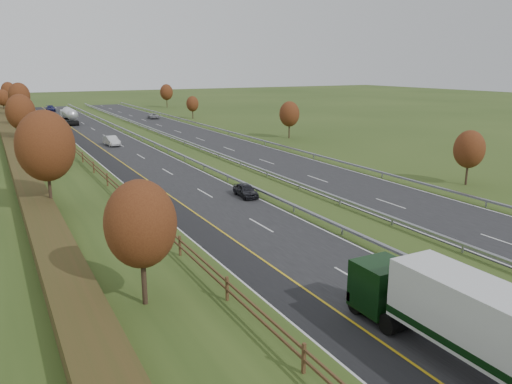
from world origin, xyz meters
TOP-DOWN VIEW (x-y plane):
  - ground at (8.00, 55.00)m, footprint 400.00×400.00m
  - near_carriageway at (0.00, 60.00)m, footprint 10.50×200.00m
  - far_carriageway at (16.50, 60.00)m, footprint 10.50×200.00m
  - hard_shoulder at (-3.75, 60.00)m, footprint 3.00×200.00m
  - lane_markings at (6.40, 59.88)m, footprint 26.75×200.00m
  - embankment_left at (-13.00, 60.00)m, footprint 12.00×200.00m
  - hedge_left at (-15.00, 60.00)m, footprint 2.20×180.00m
  - fence_left at (-8.50, 59.59)m, footprint 0.12×189.06m
  - median_barrier_near at (5.70, 60.00)m, footprint 0.32×200.00m
  - median_barrier_far at (10.80, 60.00)m, footprint 0.32×200.00m
  - outer_barrier_far at (22.30, 60.00)m, footprint 0.32×200.00m
  - trees_left at (-12.64, 56.63)m, footprint 6.64×164.30m
  - trees_far at (29.80, 89.21)m, footprint 8.45×118.60m
  - box_lorry at (-0.57, -0.44)m, footprint 2.58×16.28m
  - road_tanker at (-1.39, 107.59)m, footprint 2.40×11.22m
  - car_dark_near at (4.30, 31.75)m, footprint 1.84×3.96m
  - car_silver_mid at (-0.16, 71.12)m, footprint 2.02×4.83m
  - car_small_far at (-1.60, 141.80)m, footprint 2.44×5.65m
  - car_oncoming at (18.33, 109.32)m, footprint 2.82×5.06m

SIDE VIEW (x-z plane):
  - ground at x=8.00m, z-range 0.00..0.00m
  - near_carriageway at x=0.00m, z-range 0.00..0.04m
  - far_carriageway at x=16.50m, z-range 0.00..0.04m
  - hard_shoulder at x=-3.75m, z-range 0.00..0.04m
  - lane_markings at x=6.40m, z-range 0.04..0.05m
  - median_barrier_near at x=5.70m, z-range 0.26..0.97m
  - median_barrier_far at x=10.80m, z-range 0.26..0.97m
  - outer_barrier_far at x=22.30m, z-range 0.26..0.97m
  - car_dark_near at x=4.30m, z-range 0.04..1.35m
  - car_oncoming at x=18.33m, z-range 0.04..1.38m
  - car_silver_mid at x=-0.16m, z-range 0.04..1.59m
  - car_small_far at x=-1.60m, z-range 0.04..1.66m
  - embankment_left at x=-13.00m, z-range 0.00..2.00m
  - road_tanker at x=-1.39m, z-range 0.13..3.59m
  - box_lorry at x=-0.57m, z-range 0.30..4.36m
  - hedge_left at x=-15.00m, z-range 2.00..3.10m
  - fence_left at x=-8.50m, z-range 2.13..3.33m
  - trees_far at x=29.80m, z-range 0.69..7.81m
  - trees_left at x=-12.64m, z-range 2.53..10.20m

